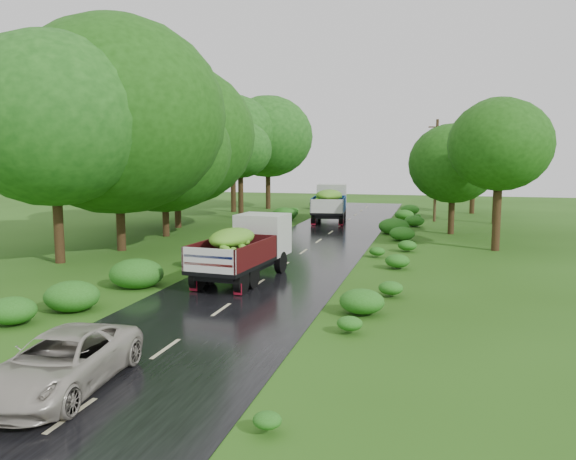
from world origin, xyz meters
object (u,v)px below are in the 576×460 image
(truck_near, at_px, (246,245))
(car, at_px, (61,362))
(utility_pole, at_px, (436,169))
(truck_far, at_px, (330,201))

(truck_near, relative_size, car, 1.41)
(car, distance_m, utility_pole, 36.56)
(truck_far, relative_size, car, 1.58)
(truck_near, distance_m, truck_far, 21.91)
(car, height_order, utility_pole, utility_pole)
(truck_near, height_order, truck_far, truck_far)
(truck_near, xyz_separation_m, truck_far, (-0.53, 21.90, 0.17))
(truck_far, xyz_separation_m, car, (0.33, -33.64, -0.98))
(car, bearing_deg, truck_far, 85.41)
(utility_pole, bearing_deg, truck_far, 172.87)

